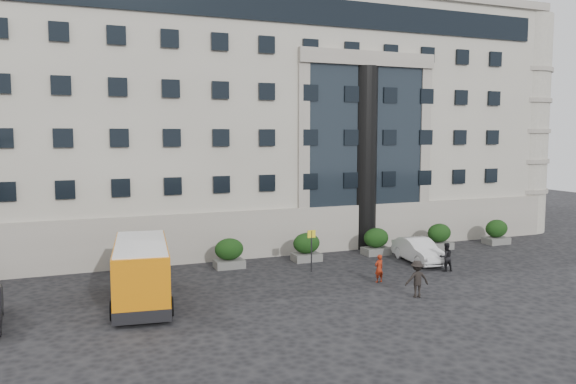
% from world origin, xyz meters
% --- Properties ---
extents(ground, '(120.00, 120.00, 0.00)m').
position_xyz_m(ground, '(0.00, 0.00, 0.00)').
color(ground, black).
rests_on(ground, ground).
extents(civic_building, '(44.00, 24.00, 18.00)m').
position_xyz_m(civic_building, '(6.00, 22.00, 9.00)').
color(civic_building, gray).
rests_on(civic_building, ground).
extents(entrance_column, '(1.80, 1.80, 13.00)m').
position_xyz_m(entrance_column, '(12.00, 10.30, 6.50)').
color(entrance_column, black).
rests_on(entrance_column, ground).
extents(hedge_a, '(1.80, 1.26, 1.84)m').
position_xyz_m(hedge_a, '(-4.00, 7.80, 0.93)').
color(hedge_a, '#555553').
rests_on(hedge_a, ground).
extents(hedge_b, '(1.80, 1.26, 1.84)m').
position_xyz_m(hedge_b, '(1.20, 7.80, 0.93)').
color(hedge_b, '#555553').
rests_on(hedge_b, ground).
extents(hedge_c, '(1.80, 1.26, 1.84)m').
position_xyz_m(hedge_c, '(6.40, 7.80, 0.93)').
color(hedge_c, '#555553').
rests_on(hedge_c, ground).
extents(hedge_d, '(1.80, 1.26, 1.84)m').
position_xyz_m(hedge_d, '(11.60, 7.80, 0.93)').
color(hedge_d, '#555553').
rests_on(hedge_d, ground).
extents(hedge_e, '(1.80, 1.26, 1.84)m').
position_xyz_m(hedge_e, '(16.80, 7.80, 0.93)').
color(hedge_e, '#555553').
rests_on(hedge_e, ground).
extents(hedge_f, '(1.80, 1.26, 1.84)m').
position_xyz_m(hedge_f, '(22.00, 7.80, 0.93)').
color(hedge_f, '#555553').
rests_on(hedge_f, ground).
extents(bus_stop_sign, '(0.50, 0.08, 2.52)m').
position_xyz_m(bus_stop_sign, '(5.50, 5.00, 1.73)').
color(bus_stop_sign, '#262628').
rests_on(bus_stop_sign, ground).
extents(minibus, '(3.39, 7.45, 3.01)m').
position_xyz_m(minibus, '(-4.76, 2.23, 1.66)').
color(minibus, '#CB6E09').
rests_on(minibus, ground).
extents(white_taxi, '(2.15, 4.85, 1.55)m').
position_xyz_m(white_taxi, '(12.94, 4.75, 0.77)').
color(white_taxi, silver).
rests_on(white_taxi, ground).
extents(pedestrian_a, '(0.63, 0.47, 1.57)m').
position_xyz_m(pedestrian_a, '(8.02, 1.43, 0.78)').
color(pedestrian_a, maroon).
rests_on(pedestrian_a, ground).
extents(pedestrian_b, '(0.89, 0.73, 1.72)m').
position_xyz_m(pedestrian_b, '(13.10, 2.18, 0.86)').
color(pedestrian_b, black).
rests_on(pedestrian_b, ground).
extents(pedestrian_c, '(1.33, 0.92, 1.88)m').
position_xyz_m(pedestrian_c, '(8.29, -1.80, 0.94)').
color(pedestrian_c, black).
rests_on(pedestrian_c, ground).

